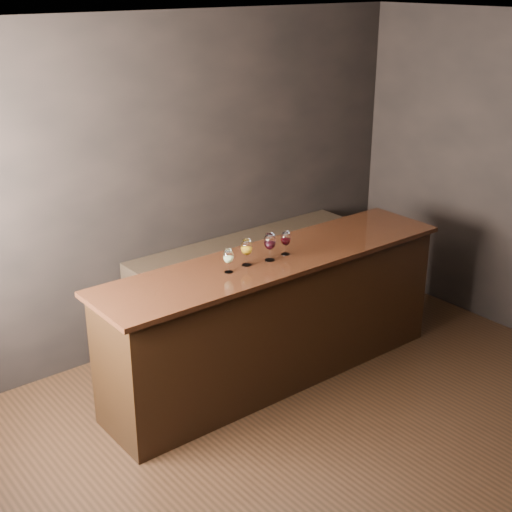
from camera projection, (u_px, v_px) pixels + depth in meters
ground at (351, 455)px, 4.86m from camera, size 5.00×5.00×0.00m
room_shell at (324, 205)px, 4.14m from camera, size 5.02×4.52×2.81m
bar_counter at (276, 320)px, 5.64m from camera, size 2.90×0.63×1.01m
bar_top at (276, 258)px, 5.44m from camera, size 2.99×0.70×0.04m
back_bar_shelf at (245, 282)px, 6.56m from camera, size 2.30×0.40×0.83m
glass_white at (228, 257)px, 5.10m from camera, size 0.07×0.07×0.18m
glass_amber at (247, 248)px, 5.22m from camera, size 0.09×0.09×0.20m
glass_red_a at (270, 242)px, 5.31m from camera, size 0.09×0.09×0.21m
glass_red_b at (286, 239)px, 5.43m from camera, size 0.08×0.08×0.18m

